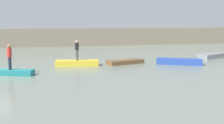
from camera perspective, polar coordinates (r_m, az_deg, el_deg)
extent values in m
cube|color=gray|center=(44.49, -17.87, 4.49)|extent=(80.00, 1.20, 2.68)
cube|color=teal|center=(22.10, -19.15, -1.90)|extent=(3.43, 1.88, 0.38)
cube|color=gold|center=(25.31, -6.79, -0.19)|extent=(3.82, 1.85, 0.46)
cube|color=brown|center=(26.23, 2.59, 0.04)|extent=(3.57, 2.11, 0.36)
cube|color=#2B4CAD|center=(26.58, 12.93, 0.09)|extent=(4.03, 2.87, 0.49)
cube|color=gray|center=(31.92, 18.75, 1.15)|extent=(3.36, 2.39, 0.45)
cylinder|color=#4C4C56|center=(25.22, -6.82, 1.36)|extent=(0.22, 0.22, 0.92)
cylinder|color=black|center=(25.15, -6.85, 3.05)|extent=(0.32, 0.32, 0.57)
sphere|color=beige|center=(25.11, -6.86, 3.96)|extent=(0.23, 0.23, 0.23)
cylinder|color=#232838|center=(22.00, -19.22, -0.25)|extent=(0.22, 0.22, 0.90)
cylinder|color=red|center=(21.91, -19.32, 1.75)|extent=(0.32, 0.32, 0.65)
sphere|color=#936B4C|center=(21.87, -19.37, 2.93)|extent=(0.25, 0.25, 0.25)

